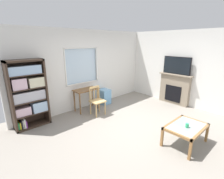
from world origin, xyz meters
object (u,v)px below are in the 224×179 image
at_px(tv, 177,65).
at_px(bookshelf, 28,92).
at_px(fireplace, 174,89).
at_px(sippy_cup, 187,125).
at_px(wooden_chair, 97,100).
at_px(plastic_drawer_unit, 104,96).
at_px(desk_under_window, 86,93).
at_px(coffee_table, 186,128).

bearing_deg(tv, bookshelf, 158.11).
bearing_deg(fireplace, sippy_cup, -147.24).
distance_m(wooden_chair, plastic_drawer_unit, 0.98).
distance_m(desk_under_window, wooden_chair, 0.53).
distance_m(tv, sippy_cup, 2.87).
bearing_deg(tv, sippy_cup, -147.03).
height_order(fireplace, coffee_table, fireplace).
bearing_deg(fireplace, wooden_chair, 156.56).
distance_m(desk_under_window, tv, 3.33).
relative_size(desk_under_window, tv, 0.84).
relative_size(fireplace, coffee_table, 1.23).
relative_size(desk_under_window, coffee_table, 0.86).
distance_m(tv, coffee_table, 2.84).
bearing_deg(fireplace, plastic_drawer_unit, 138.04).
bearing_deg(bookshelf, tv, -21.89).
distance_m(bookshelf, fireplace, 4.85).
distance_m(wooden_chair, fireplace, 2.96).
height_order(plastic_drawer_unit, sippy_cup, plastic_drawer_unit).
height_order(desk_under_window, coffee_table, desk_under_window).
height_order(desk_under_window, sippy_cup, desk_under_window).
distance_m(wooden_chair, sippy_cup, 2.69).
height_order(desk_under_window, tv, tv).
bearing_deg(sippy_cup, coffee_table, 31.68).
distance_m(bookshelf, coffee_table, 3.99).
height_order(plastic_drawer_unit, fireplace, fireplace).
xyz_separation_m(bookshelf, plastic_drawer_unit, (2.55, -0.06, -0.69)).
bearing_deg(sippy_cup, plastic_drawer_unit, 83.64).
xyz_separation_m(desk_under_window, plastic_drawer_unit, (0.82, 0.05, -0.32)).
xyz_separation_m(bookshelf, fireplace, (4.49, -1.80, -0.40)).
xyz_separation_m(fireplace, sippy_cup, (-2.29, -1.48, -0.06)).
relative_size(plastic_drawer_unit, sippy_cup, 6.10).
distance_m(wooden_chair, coffee_table, 2.66).
bearing_deg(bookshelf, fireplace, -21.81).
bearing_deg(coffee_table, bookshelf, 124.88).
height_order(wooden_chair, tv, tv).
bearing_deg(tv, fireplace, 0.00).
distance_m(bookshelf, desk_under_window, 1.77).
xyz_separation_m(bookshelf, coffee_table, (2.26, -3.24, -0.58)).
bearing_deg(fireplace, coffee_table, -147.21).
distance_m(plastic_drawer_unit, tv, 2.84).
height_order(bookshelf, wooden_chair, bookshelf).
relative_size(desk_under_window, wooden_chair, 0.92).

